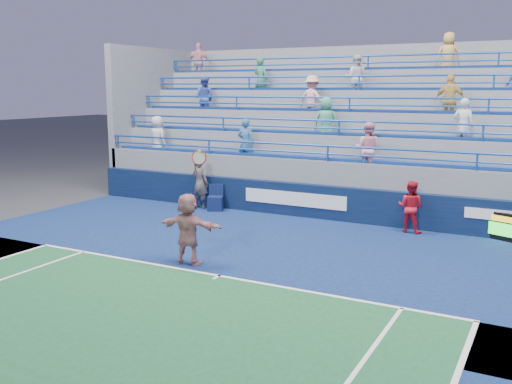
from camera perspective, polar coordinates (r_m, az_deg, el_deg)
The scene contains 8 objects.
ground at distance 12.96m, azimuth -3.71°, elevation -8.45°, with size 120.00×120.00×0.00m, color #333538.
sponsor_wall at distance 18.48m, azimuth 6.88°, elevation -1.03°, with size 18.00×0.32×1.10m.
bleacher_stand at distance 21.85m, azimuth 10.48°, elevation 3.27°, with size 18.00×5.60×6.13m.
serve_speed_board at distance 17.15m, azimuth 23.63°, elevation -3.25°, with size 1.10×0.52×0.79m.
judge_chair at distance 19.72m, azimuth -4.06°, elevation -1.05°, with size 0.66×0.68×0.89m.
tennis_player at distance 13.70m, azimuth -6.80°, elevation -3.66°, with size 1.65×0.68×2.79m.
line_judge at distance 20.06m, azimuth -5.63°, elevation 0.90°, with size 0.66×0.43×1.80m, color #131736.
ball_girl at distance 17.19m, azimuth 15.18°, elevation -1.45°, with size 0.74×0.58×1.53m, color red.
Camera 1 is at (6.46, -10.44, 4.16)m, focal length 40.00 mm.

